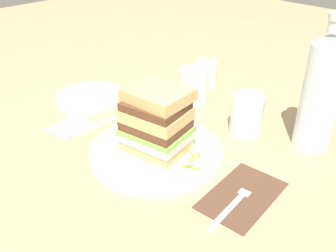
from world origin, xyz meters
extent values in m
plane|color=#9E8460|center=(0.00, 0.00, 0.00)|extent=(3.00, 3.00, 0.00)
cylinder|color=white|center=(-0.01, 0.00, 0.01)|extent=(0.27, 0.27, 0.01)
cube|color=tan|center=(-0.01, 0.00, 0.02)|extent=(0.13, 0.12, 0.02)
cube|color=beige|center=(-0.01, 0.00, 0.04)|extent=(0.14, 0.12, 0.02)
cube|color=#7AB74C|center=(-0.01, 0.00, 0.06)|extent=(0.14, 0.12, 0.01)
cube|color=#56331E|center=(-0.01, 0.00, 0.07)|extent=(0.13, 0.12, 0.02)
cube|color=tan|center=(-0.01, 0.00, 0.09)|extent=(0.13, 0.12, 0.02)
cube|color=#56331E|center=(-0.01, 0.00, 0.11)|extent=(0.13, 0.11, 0.02)
cube|color=tan|center=(-0.01, 0.01, 0.13)|extent=(0.13, 0.11, 0.03)
cylinder|color=orange|center=(-0.09, 0.01, 0.01)|extent=(0.01, 0.02, 0.00)
cylinder|color=orange|center=(-0.07, -0.02, 0.01)|extent=(0.02, 0.01, 0.00)
cylinder|color=orange|center=(-0.11, -0.02, 0.01)|extent=(0.02, 0.01, 0.00)
cylinder|color=orange|center=(-0.09, -0.02, 0.01)|extent=(0.02, 0.01, 0.00)
cylinder|color=orange|center=(-0.07, -0.01, 0.01)|extent=(0.01, 0.02, 0.00)
cylinder|color=orange|center=(-0.09, 0.00, 0.01)|extent=(0.03, 0.01, 0.00)
cylinder|color=orange|center=(-0.07, -0.01, 0.01)|extent=(0.01, 0.02, 0.00)
cylinder|color=orange|center=(-0.10, -0.02, 0.01)|extent=(0.03, 0.01, 0.00)
cylinder|color=orange|center=(0.09, 0.00, 0.01)|extent=(0.03, 0.02, 0.00)
cylinder|color=orange|center=(0.06, 0.03, 0.01)|extent=(0.02, 0.02, 0.00)
cylinder|color=orange|center=(0.07, 0.04, 0.01)|extent=(0.02, 0.02, 0.00)
cylinder|color=orange|center=(0.07, 0.01, 0.01)|extent=(0.02, 0.02, 0.00)
cylinder|color=orange|center=(0.08, 0.00, 0.01)|extent=(0.02, 0.02, 0.00)
cylinder|color=orange|center=(0.05, 0.04, 0.01)|extent=(0.03, 0.01, 0.00)
cube|color=#4C3323|center=(0.19, 0.02, 0.00)|extent=(0.11, 0.17, 0.00)
cube|color=silver|center=(0.20, -0.04, 0.00)|extent=(0.02, 0.11, 0.00)
cube|color=silver|center=(0.19, 0.02, 0.00)|extent=(0.02, 0.02, 0.00)
cylinder|color=silver|center=(0.20, 0.05, 0.00)|extent=(0.01, 0.04, 0.00)
cylinder|color=silver|center=(0.19, 0.05, 0.00)|extent=(0.01, 0.04, 0.00)
cylinder|color=silver|center=(0.19, 0.05, 0.00)|extent=(0.01, 0.04, 0.00)
cylinder|color=silver|center=(0.18, 0.05, 0.00)|extent=(0.01, 0.04, 0.00)
cube|color=silver|center=(-0.19, -0.03, 0.00)|extent=(0.02, 0.10, 0.00)
cube|color=silver|center=(-0.19, 0.07, 0.00)|extent=(0.02, 0.11, 0.00)
cylinder|color=white|center=(0.07, 0.20, 0.05)|extent=(0.07, 0.07, 0.09)
cylinder|color=orange|center=(0.07, 0.20, 0.04)|extent=(0.07, 0.07, 0.08)
cylinder|color=silver|center=(0.20, 0.25, 0.11)|extent=(0.08, 0.08, 0.22)
cone|color=silver|center=(0.20, 0.25, 0.23)|extent=(0.08, 0.08, 0.02)
cylinder|color=silver|center=(-0.12, 0.24, 0.04)|extent=(0.08, 0.08, 0.08)
cylinder|color=silver|center=(-0.16, 0.34, 0.04)|extent=(0.06, 0.06, 0.07)
cylinder|color=white|center=(-0.32, 0.05, 0.01)|extent=(0.18, 0.18, 0.01)
cube|color=pink|center=(-0.23, -0.06, 0.00)|extent=(0.09, 0.11, 0.00)
camera|label=1|loc=(0.45, -0.44, 0.44)|focal=39.61mm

